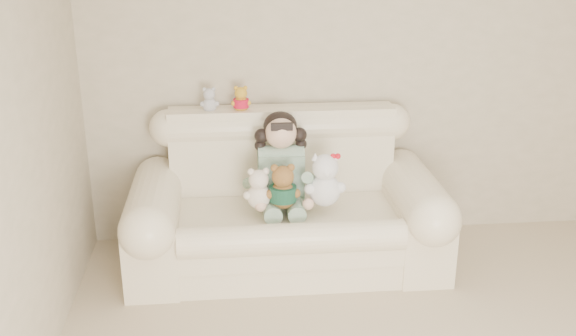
{
  "coord_description": "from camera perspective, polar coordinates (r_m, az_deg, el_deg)",
  "views": [
    {
      "loc": [
        -1.26,
        -2.11,
        2.24
      ],
      "look_at": [
        -0.87,
        1.9,
        0.75
      ],
      "focal_mm": 41.69,
      "sensor_mm": 36.0,
      "label": 1
    }
  ],
  "objects": [
    {
      "name": "wall_back",
      "position": [
        4.87,
        9.72,
        8.91
      ],
      "size": [
        4.5,
        0.0,
        4.5
      ],
      "primitive_type": "plane",
      "rotation": [
        1.57,
        0.0,
        0.0
      ],
      "color": "beige",
      "rests_on": "ground"
    },
    {
      "name": "cream_teddy",
      "position": [
        4.27,
        -2.52,
        -1.42
      ],
      "size": [
        0.22,
        0.18,
        0.32
      ],
      "primitive_type": null,
      "rotation": [
        0.0,
        0.0,
        -0.1
      ],
      "color": "white",
      "rests_on": "sofa"
    },
    {
      "name": "yellow_mini_bear",
      "position": [
        4.59,
        -4.04,
        6.1
      ],
      "size": [
        0.15,
        0.12,
        0.21
      ],
      "primitive_type": null,
      "rotation": [
        0.0,
        0.0,
        0.16
      ],
      "color": "gold",
      "rests_on": "sofa"
    },
    {
      "name": "sofa",
      "position": [
        4.46,
        -0.12,
        -2.39
      ],
      "size": [
        2.1,
        0.95,
        1.03
      ],
      "primitive_type": null,
      "color": "#FDECCC",
      "rests_on": "floor"
    },
    {
      "name": "seated_child",
      "position": [
        4.45,
        -0.61,
        0.75
      ],
      "size": [
        0.39,
        0.48,
        0.65
      ],
      "primitive_type": null,
      "rotation": [
        0.0,
        0.0,
        -0.0
      ],
      "color": "#24673E",
      "rests_on": "sofa"
    },
    {
      "name": "grey_mini_plush",
      "position": [
        4.59,
        -6.73,
        5.98
      ],
      "size": [
        0.16,
        0.15,
        0.21
      ],
      "primitive_type": null,
      "rotation": [
        0.0,
        0.0,
        0.42
      ],
      "color": "silver",
      "rests_on": "sofa"
    },
    {
      "name": "brown_teddy",
      "position": [
        4.25,
        -0.45,
        -1.22
      ],
      "size": [
        0.27,
        0.24,
        0.35
      ],
      "primitive_type": null,
      "rotation": [
        0.0,
        0.0,
        -0.36
      ],
      "color": "brown",
      "rests_on": "sofa"
    },
    {
      "name": "white_cat",
      "position": [
        4.29,
        3.16,
        -0.53
      ],
      "size": [
        0.32,
        0.28,
        0.43
      ],
      "primitive_type": null,
      "rotation": [
        0.0,
        0.0,
        -0.3
      ],
      "color": "white",
      "rests_on": "sofa"
    }
  ]
}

